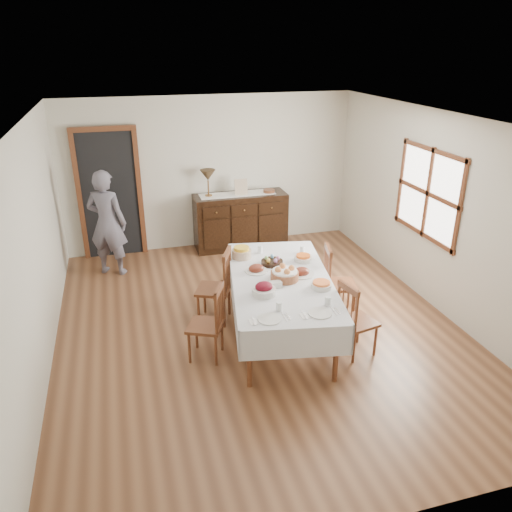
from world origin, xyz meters
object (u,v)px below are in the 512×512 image
object	(u,v)px
chair_left_near	(209,322)
dining_table	(281,285)
chair_right_near	(355,319)
sideboard	(240,221)
person	(107,220)
chair_right_far	(336,281)
table_lamp	(208,176)
chair_left_far	(217,286)

from	to	relation	value
chair_left_near	dining_table	bearing A→B (deg)	128.70
chair_right_near	sideboard	xyz separation A→B (m)	(-0.45, 3.60, 0.02)
sideboard	person	distance (m)	2.32
chair_right_near	person	distance (m)	4.11
chair_right_far	table_lamp	distance (m)	3.07
chair_right_far	table_lamp	world-z (taller)	table_lamp
dining_table	chair_left_far	size ratio (longest dim) A/B	2.48
chair_right_near	chair_right_far	world-z (taller)	chair_right_far
chair_left_near	table_lamp	size ratio (longest dim) A/B	2.00
chair_right_near	table_lamp	bearing A→B (deg)	3.25
chair_left_far	chair_right_far	world-z (taller)	chair_left_far
chair_right_far	person	distance (m)	3.61
chair_left_near	chair_right_far	xyz separation A→B (m)	(1.80, 0.53, 0.03)
dining_table	chair_right_far	size ratio (longest dim) A/B	2.53
person	dining_table	bearing A→B (deg)	153.65
table_lamp	chair_left_far	bearing A→B (deg)	-98.54
chair_right_near	person	xyz separation A→B (m)	(-2.68, 3.08, 0.42)
chair_left_near	table_lamp	world-z (taller)	table_lamp
chair_left_near	sideboard	xyz separation A→B (m)	(1.17, 3.21, 0.02)
dining_table	person	xyz separation A→B (m)	(-1.99, 2.47, 0.19)
sideboard	table_lamp	size ratio (longest dim) A/B	3.49
chair_left_near	table_lamp	xyz separation A→B (m)	(0.63, 3.24, 0.85)
chair_right_far	person	bearing A→B (deg)	66.26
dining_table	sideboard	world-z (taller)	sideboard
chair_right_far	sideboard	world-z (taller)	chair_right_far
person	table_lamp	distance (m)	1.82
dining_table	sideboard	size ratio (longest dim) A/B	1.54
chair_right_near	chair_left_near	bearing A→B (deg)	64.56
sideboard	table_lamp	distance (m)	1.00
chair_left_far	sideboard	world-z (taller)	chair_left_far
table_lamp	person	bearing A→B (deg)	-162.12
chair_left_near	chair_right_near	bearing A→B (deg)	101.39
chair_left_far	sideboard	bearing A→B (deg)	-176.90
chair_right_far	table_lamp	bearing A→B (deg)	36.87
chair_right_near	person	size ratio (longest dim) A/B	0.52
chair_left_near	chair_left_far	distance (m)	0.84
chair_right_far	dining_table	bearing A→B (deg)	122.20
chair_right_near	table_lamp	size ratio (longest dim) A/B	2.00
chair_left_far	person	world-z (taller)	person
person	sideboard	bearing A→B (deg)	-142.18
chair_left_near	chair_right_far	distance (m)	1.88
sideboard	person	xyz separation A→B (m)	(-2.23, -0.51, 0.40)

